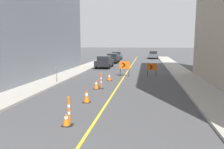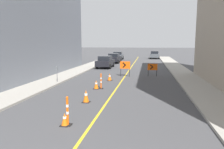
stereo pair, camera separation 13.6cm
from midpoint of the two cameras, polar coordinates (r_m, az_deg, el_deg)
name	(u,v)px [view 2 (the right image)]	position (r m, az deg, el deg)	size (l,w,h in m)	color
lane_stripe	(130,69)	(27.38, 4.77, 1.33)	(0.12, 50.01, 0.01)	gold
sidewalk_left	(84,68)	(28.46, -7.21, 1.68)	(2.37, 50.01, 0.13)	#9E998E
sidewalk_right	(179,70)	(27.55, 17.14, 1.16)	(2.37, 50.01, 0.13)	#9E998E
traffic_cone_second	(65,119)	(9.13, -11.83, -11.41)	(0.35, 0.35, 0.53)	black
traffic_cone_third	(86,96)	(12.33, -6.50, -5.64)	(0.41, 0.41, 0.71)	black
traffic_cone_fourth	(96,85)	(15.81, -3.91, -2.64)	(0.41, 0.41, 0.64)	black
traffic_cone_fifth	(110,77)	(19.25, -0.43, -0.66)	(0.43, 0.43, 0.64)	black
delineator_post_front	(67,113)	(9.06, -11.12, -9.82)	(0.30, 0.30, 1.20)	black
delineator_post_rear	(101,82)	(15.83, -2.65, -2.00)	(0.30, 0.30, 1.13)	black
arrow_barricade_primary	(125,66)	(21.54, 3.61, 2.28)	(1.00, 0.09, 1.49)	#EF560C
arrow_barricade_secondary	(152,68)	(22.04, 10.69, 1.81)	(0.97, 0.10, 1.25)	#EF560C
parked_car_curb_near	(105,62)	(29.10, -1.62, 3.34)	(1.94, 4.34, 1.59)	black
parked_car_curb_mid	(114,58)	(36.15, 0.66, 4.31)	(1.99, 4.38, 1.59)	black
parked_car_curb_far	(118,56)	(42.71, 1.62, 4.92)	(1.93, 4.31, 1.59)	#474C51
parked_car_opposite_side	(155,55)	(47.03, 11.13, 5.08)	(1.96, 4.36, 1.59)	#474C51
parking_meter_near_curb	(57,71)	(18.33, -13.99, 0.95)	(0.12, 0.11, 1.29)	#4C4C51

